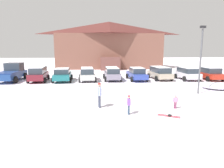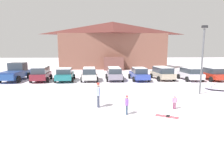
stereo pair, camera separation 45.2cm
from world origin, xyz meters
The scene contains 17 objects.
ground centered at (0.00, 0.00, 0.00)m, with size 160.00×160.00×0.00m, color white.
ski_lodge centered at (0.80, 32.05, 4.69)m, with size 21.21×9.62×9.26m.
parked_maroon_van centered at (-8.77, 15.10, 0.94)m, with size 2.41×4.41×1.76m.
parked_teal_hatchback centered at (-5.90, 15.07, 0.81)m, with size 2.46×4.56×1.58m.
parked_silver_wagon centered at (-2.92, 15.12, 0.87)m, with size 2.28×4.23×1.62m.
parked_grey_wagon centered at (0.18, 15.43, 0.87)m, with size 2.18×4.45×1.61m.
parked_blue_hatchback centered at (3.27, 15.21, 0.81)m, with size 2.26×4.71×1.60m.
parked_beige_suv centered at (6.33, 15.49, 0.89)m, with size 2.47×4.55×1.65m.
parked_white_suv centered at (9.69, 14.89, 0.86)m, with size 2.25×4.09×1.59m.
parked_red_sedan centered at (12.55, 14.82, 0.81)m, with size 2.24×4.69×1.61m.
pickup_truck centered at (-12.16, 15.86, 0.99)m, with size 2.51×5.57×2.15m.
skier_child_in_purple_jacket centered at (0.15, 2.01, 0.66)m, with size 0.17×0.43×1.16m.
skier_child_in_pink_snowsuit centered at (3.39, 2.95, 0.50)m, with size 0.33×0.14×0.89m.
skier_adult_in_blue_parka centered at (-1.58, 3.61, 0.94)m, with size 0.29×0.62×1.67m.
pair_of_skis centered at (2.46, 1.49, 0.02)m, with size 1.29×0.90×0.08m.
lamp_post centered at (7.14, 7.15, 3.24)m, with size 0.44×0.24×5.78m.
plowed_snow_pile centered at (10.14, 9.03, 0.31)m, with size 3.19×2.55×0.62m, color white.
Camera 1 is at (-1.71, -9.38, 3.88)m, focal length 32.00 mm.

